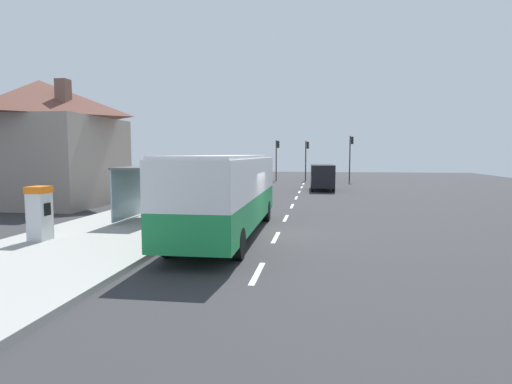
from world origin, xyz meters
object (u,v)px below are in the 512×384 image
object	(u,v)px
recycling_bin_green	(194,207)
traffic_light_far_side	(277,154)
ticket_machine	(40,213)
recycling_bin_orange	(202,204)
white_van	(322,175)
traffic_light_median	(307,154)
bus_shelter	(141,179)
bus	(227,190)
sedan_far	(322,175)
sedan_near	(322,172)
traffic_light_near_side	(351,152)
recycling_bin_blue	(205,202)
house_behind_platform	(42,142)
recycling_bin_yellow	(198,205)

from	to	relation	value
recycling_bin_green	traffic_light_far_side	xyz separation A→B (m)	(1.10, 30.43, 2.61)
ticket_machine	recycling_bin_orange	size ratio (longest dim) A/B	2.04
white_van	traffic_light_median	distance (m)	13.04
bus_shelter	traffic_light_median	bearing A→B (deg)	78.12
recycling_bin_green	traffic_light_far_side	world-z (taller)	traffic_light_far_side
bus	sedan_far	distance (m)	34.14
white_van	sedan_near	bearing A→B (deg)	89.70
ticket_machine	traffic_light_near_side	size ratio (longest dim) A/B	0.36
recycling_bin_orange	recycling_bin_blue	world-z (taller)	same
traffic_light_near_side	traffic_light_far_side	size ratio (longest dim) A/B	1.09
recycling_bin_orange	recycling_bin_blue	size ratio (longest dim) A/B	1.00
sedan_near	traffic_light_near_side	world-z (taller)	traffic_light_near_side
white_van	bus_shelter	size ratio (longest dim) A/B	1.31
traffic_light_near_side	white_van	bearing A→B (deg)	-106.43
recycling_bin_orange	house_behind_platform	xyz separation A→B (m)	(-11.56, 3.46, 3.40)
bus	white_van	distance (m)	22.45
traffic_light_far_side	traffic_light_median	size ratio (longest dim) A/B	1.02
bus	sedan_near	xyz separation A→B (m)	(4.01, 42.07, -1.05)
recycling_bin_green	recycling_bin_blue	world-z (taller)	same
bus_shelter	traffic_light_near_side	bearing A→B (deg)	68.86
sedan_far	traffic_light_median	world-z (taller)	traffic_light_median
traffic_light_median	house_behind_platform	size ratio (longest dim) A/B	0.53
recycling_bin_green	traffic_light_median	bearing A→B (deg)	81.62
white_van	traffic_light_far_side	distance (m)	13.24
white_van	ticket_machine	distance (m)	26.81
ticket_machine	house_behind_platform	xyz separation A→B (m)	(-7.78, 11.20, 2.88)
traffic_light_median	bus_shelter	bearing A→B (deg)	-101.88
sedan_near	ticket_machine	world-z (taller)	ticket_machine
traffic_light_near_side	traffic_light_median	bearing A→B (deg)	162.56
recycling_bin_green	house_behind_platform	bearing A→B (deg)	157.19
sedan_near	recycling_bin_yellow	xyz separation A→B (m)	(-6.50, -37.72, -0.14)
recycling_bin_green	sedan_near	bearing A→B (deg)	80.39
sedan_far	house_behind_platform	world-z (taller)	house_behind_platform
traffic_light_far_side	sedan_far	bearing A→B (deg)	-2.06
sedan_far	recycling_bin_yellow	size ratio (longest dim) A/B	4.74
recycling_bin_green	recycling_bin_yellow	distance (m)	0.70
recycling_bin_green	recycling_bin_yellow	bearing A→B (deg)	90.00
ticket_machine	recycling_bin_orange	bearing A→B (deg)	63.91
white_van	traffic_light_far_side	bearing A→B (deg)	113.87
recycling_bin_green	traffic_light_near_side	xyz separation A→B (m)	(9.70, 29.63, 2.86)
ticket_machine	recycling_bin_blue	bearing A→B (deg)	65.82
recycling_bin_orange	sedan_near	bearing A→B (deg)	80.04
bus	recycling_bin_orange	distance (m)	5.75
recycling_bin_orange	traffic_light_median	bearing A→B (deg)	81.23
recycling_bin_blue	traffic_light_near_side	world-z (taller)	traffic_light_near_side
recycling_bin_yellow	house_behind_platform	bearing A→B (deg)	160.20
ticket_machine	sedan_far	bearing A→B (deg)	74.28
sedan_far	traffic_light_median	bearing A→B (deg)	152.40
recycling_bin_yellow	bus_shelter	distance (m)	3.23
recycling_bin_orange	bus_shelter	size ratio (longest dim) A/B	0.24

